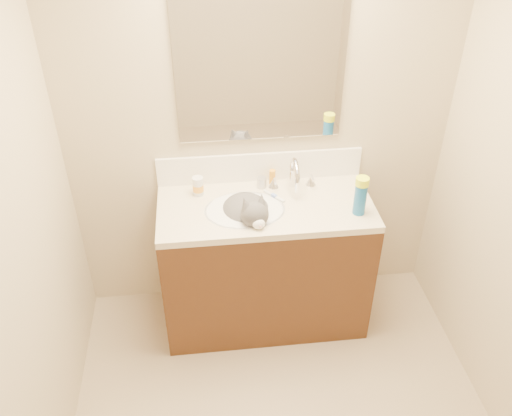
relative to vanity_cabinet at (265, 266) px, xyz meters
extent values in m
cube|color=#BFAD8E|center=(0.00, 0.28, 0.84)|extent=(2.20, 0.04, 2.50)
cube|color=#432511|center=(0.00, 0.00, 0.00)|extent=(1.20, 0.55, 0.82)
cube|color=beige|center=(0.00, 0.00, 0.43)|extent=(1.20, 0.55, 0.04)
ellipsoid|color=white|center=(-0.12, -0.03, 0.38)|extent=(0.45, 0.36, 0.14)
cylinder|color=silver|center=(0.18, 0.18, 0.51)|extent=(0.04, 0.04, 0.11)
torus|color=silver|center=(0.18, 0.12, 0.56)|extent=(0.03, 0.20, 0.20)
cylinder|color=silver|center=(0.18, 0.04, 0.53)|extent=(0.03, 0.03, 0.06)
cone|color=silver|center=(0.07, 0.18, 0.48)|extent=(0.06, 0.06, 0.06)
cone|color=silver|center=(0.29, 0.18, 0.48)|extent=(0.06, 0.06, 0.06)
ellipsoid|color=#4A474A|center=(-0.11, -0.01, 0.40)|extent=(0.35, 0.38, 0.21)
ellipsoid|color=#4A474A|center=(-0.08, -0.15, 0.50)|extent=(0.18, 0.17, 0.14)
ellipsoid|color=#4A474A|center=(-0.09, -0.09, 0.46)|extent=(0.13, 0.13, 0.13)
cone|color=#4A474A|center=(-0.13, -0.14, 0.57)|extent=(0.08, 0.08, 0.09)
cone|color=#4A474A|center=(-0.04, -0.12, 0.57)|extent=(0.08, 0.09, 0.09)
ellipsoid|color=white|center=(-0.06, -0.21, 0.48)|extent=(0.08, 0.07, 0.06)
ellipsoid|color=white|center=(-0.09, -0.11, 0.41)|extent=(0.12, 0.09, 0.13)
sphere|color=#EAA697|center=(-0.06, -0.23, 0.48)|extent=(0.01, 0.01, 0.01)
cylinder|color=#4A474A|center=(0.02, 0.01, 0.34)|extent=(0.14, 0.21, 0.04)
cube|color=white|center=(0.00, 0.26, 0.54)|extent=(1.20, 0.02, 0.18)
cube|color=white|center=(0.00, 0.26, 1.13)|extent=(0.90, 0.02, 0.80)
cylinder|color=silver|center=(-0.37, 0.15, 0.51)|extent=(0.08, 0.08, 0.11)
cylinder|color=orange|center=(-0.37, 0.15, 0.50)|extent=(0.08, 0.08, 0.04)
cylinder|color=#B7B7BC|center=(0.00, 0.19, 0.48)|extent=(0.07, 0.07, 0.06)
cylinder|color=orange|center=(0.07, 0.22, 0.50)|extent=(0.04, 0.04, 0.09)
cube|color=silver|center=(0.06, 0.07, 0.46)|extent=(0.11, 0.13, 0.01)
cube|color=#6E8CEB|center=(0.06, 0.07, 0.46)|extent=(0.03, 0.04, 0.02)
cylinder|color=#175BA2|center=(0.49, -0.13, 0.54)|extent=(0.08, 0.08, 0.18)
cylinder|color=#E7FE1A|center=(0.49, -0.13, 0.65)|extent=(0.09, 0.09, 0.04)
camera|label=1|loc=(-0.34, -2.44, 2.17)|focal=38.00mm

